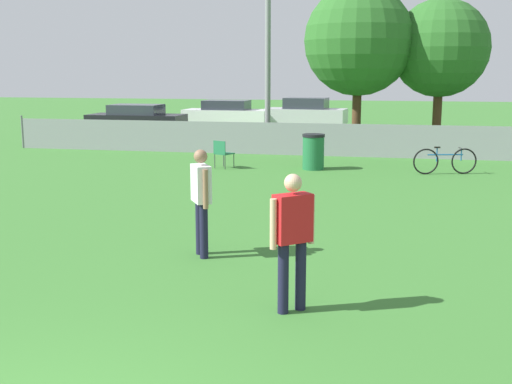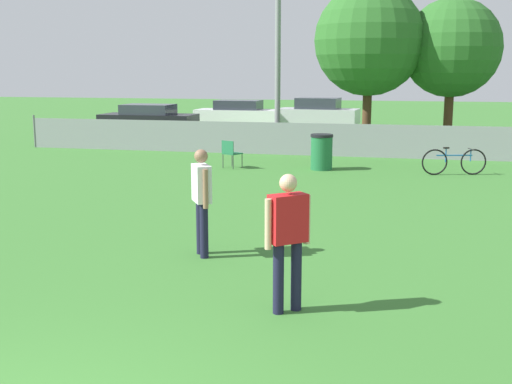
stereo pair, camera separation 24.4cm
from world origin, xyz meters
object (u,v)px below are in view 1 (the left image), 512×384
parked_car_dark (137,118)px  parked_car_silver (306,113)px  tree_near_pole (359,41)px  frisbee_disc (280,242)px  player_receiver_white (201,195)px  trash_bin (313,152)px  parked_car_white (227,113)px  player_defender_red (292,232)px  folding_chair_sideline (222,152)px  bicycle_sideline (445,161)px  tree_far_right (440,48)px

parked_car_dark → parked_car_silver: size_ratio=1.07×
tree_near_pole → frisbee_disc: size_ratio=21.67×
player_receiver_white → frisbee_disc: bearing=103.2°
trash_bin → parked_car_white: size_ratio=0.23×
trash_bin → player_defender_red: bearing=-84.4°
trash_bin → parked_car_white: parked_car_white is taller
tree_near_pole → parked_car_silver: bearing=108.0°
folding_chair_sideline → bicycle_sideline: 6.35m
frisbee_disc → player_receiver_white: bearing=-135.6°
frisbee_disc → folding_chair_sideline: size_ratio=0.33×
folding_chair_sideline → trash_bin: (2.65, 0.34, 0.04)m
tree_far_right → parked_car_white: size_ratio=1.20×
bicycle_sideline → player_receiver_white: bearing=-130.6°
player_defender_red → parked_car_white: (-7.33, 25.35, -0.31)m
trash_bin → parked_car_dark: parked_car_dark is taller
tree_far_right → player_defender_red: tree_far_right is taller
player_defender_red → parked_car_dark: (-10.72, 21.42, -0.34)m
player_defender_red → trash_bin: (-1.10, 11.29, -0.45)m
player_receiver_white → trash_bin: 9.31m
tree_near_pole → player_defender_red: 16.39m
frisbee_disc → parked_car_dark: 20.95m
player_defender_red → parked_car_white: player_defender_red is taller
player_receiver_white → parked_car_white: bearing=162.3°
player_defender_red → trash_bin: bearing=54.3°
tree_far_right → player_receiver_white: tree_far_right is taller
bicycle_sideline → parked_car_white: parked_car_white is taller
player_defender_red → folding_chair_sideline: bearing=67.6°
frisbee_disc → folding_chair_sideline: bearing=111.3°
tree_near_pole → parked_car_dark: size_ratio=1.29×
bicycle_sideline → parked_car_dark: parked_car_dark is taller
parked_car_dark → parked_car_silver: 8.59m
trash_bin → frisbee_disc: bearing=-87.0°
tree_near_pole → parked_car_dark: tree_near_pole is taller
player_defender_red → bicycle_sideline: (2.60, 11.15, -0.60)m
player_receiver_white → folding_chair_sideline: bearing=161.5°
tree_near_pole → player_receiver_white: 14.49m
player_defender_red → bicycle_sideline: player_defender_red is taller
tree_far_right → frisbee_disc: size_ratio=19.98×
folding_chair_sideline → trash_bin: trash_bin is taller
player_defender_red → frisbee_disc: 3.27m
tree_near_pole → bicycle_sideline: bearing=-61.2°
frisbee_disc → bicycle_sideline: (3.27, 8.11, 0.36)m
folding_chair_sideline → parked_car_dark: size_ratio=0.18×
trash_bin → parked_car_silver: (-2.09, 14.24, 0.20)m
player_receiver_white → parked_car_dark: player_receiver_white is taller
parked_car_silver → parked_car_white: bearing=-172.5°
player_receiver_white → parked_car_silver: size_ratio=0.40×
frisbee_disc → trash_bin: size_ratio=0.26×
bicycle_sideline → frisbee_disc: bearing=-127.3°
trash_bin → tree_far_right: bearing=55.4°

